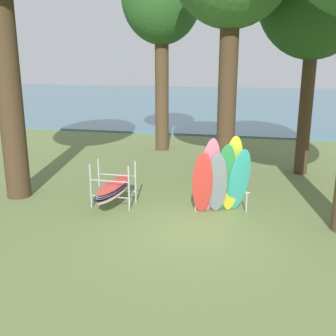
# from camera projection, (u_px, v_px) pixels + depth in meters

# --- Properties ---
(ground_plane) EXTENTS (80.00, 80.00, 0.00)m
(ground_plane) POSITION_uv_depth(u_px,v_px,m) (193.00, 228.00, 9.90)
(ground_plane) COLOR olive
(lake_water) EXTENTS (80.00, 36.00, 0.10)m
(lake_water) POSITION_uv_depth(u_px,v_px,m) (245.00, 101.00, 38.10)
(lake_water) COLOR #477084
(lake_water) RESTS_ON ground
(tree_far_left_back) EXTENTS (3.33, 3.33, 8.38)m
(tree_far_left_back) POSITION_uv_depth(u_px,v_px,m) (162.00, 1.00, 16.73)
(tree_far_left_back) COLOR #4C3823
(tree_far_left_back) RESTS_ON ground
(leaning_board_pile) EXTENTS (1.61, 1.23, 2.23)m
(leaning_board_pile) POSITION_uv_depth(u_px,v_px,m) (221.00, 180.00, 10.41)
(leaning_board_pile) COLOR red
(leaning_board_pile) RESTS_ON ground
(board_storage_rack) EXTENTS (1.15, 2.12, 1.25)m
(board_storage_rack) POSITION_uv_depth(u_px,v_px,m) (114.00, 187.00, 11.33)
(board_storage_rack) COLOR #9EA0A5
(board_storage_rack) RESTS_ON ground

